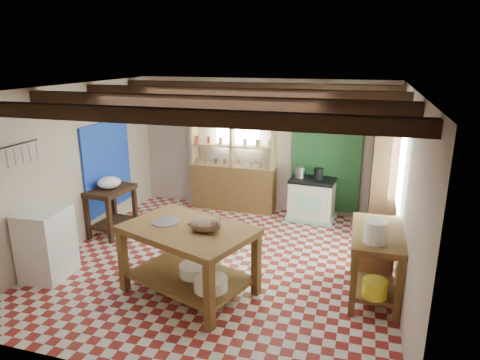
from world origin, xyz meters
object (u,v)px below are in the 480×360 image
(stove, at_px, (312,199))
(cat, at_px, (205,224))
(work_table, at_px, (189,260))
(white_cabinet, at_px, (46,244))
(right_counter, at_px, (375,263))
(prep_table, at_px, (112,211))

(stove, bearing_deg, cat, -102.89)
(work_table, bearing_deg, stove, 88.11)
(white_cabinet, relative_size, cat, 2.51)
(work_table, distance_m, right_counter, 2.40)
(stove, distance_m, white_cabinet, 4.60)
(work_table, relative_size, prep_table, 1.94)
(cat, bearing_deg, stove, 82.52)
(white_cabinet, height_order, cat, cat)
(prep_table, bearing_deg, cat, -27.05)
(right_counter, bearing_deg, prep_table, 168.59)
(white_cabinet, xyz_separation_m, cat, (2.33, 0.14, 0.51))
(white_cabinet, bearing_deg, right_counter, 6.59)
(white_cabinet, height_order, right_counter, white_cabinet)
(work_table, bearing_deg, right_counter, 34.53)
(work_table, distance_m, stove, 3.28)
(work_table, xyz_separation_m, right_counter, (2.32, 0.62, -0.01))
(white_cabinet, bearing_deg, prep_table, 85.60)
(stove, bearing_deg, right_counter, -61.09)
(work_table, relative_size, cat, 4.11)
(stove, relative_size, prep_table, 0.99)
(white_cabinet, relative_size, right_counter, 0.79)
(prep_table, xyz_separation_m, white_cabinet, (-0.02, -1.58, 0.08))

